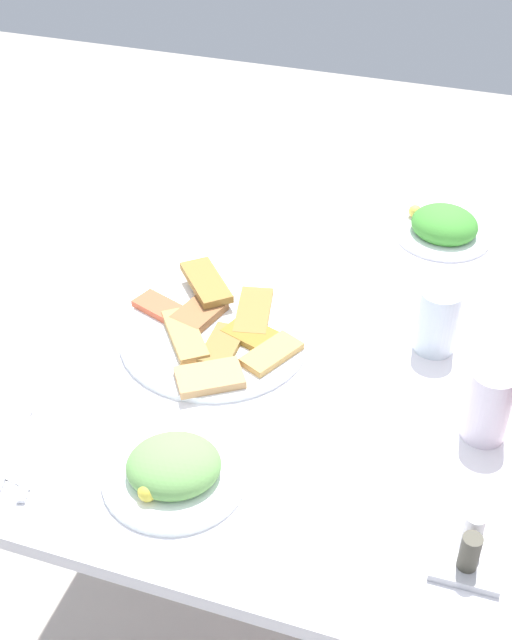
# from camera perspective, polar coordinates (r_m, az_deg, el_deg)

# --- Properties ---
(ground_plane) EXTENTS (6.00, 6.00, 0.00)m
(ground_plane) POSITION_cam_1_polar(r_m,az_deg,el_deg) (2.02, 1.40, -17.48)
(ground_plane) COLOR #B6ADA2
(dining_table) EXTENTS (1.08, 0.95, 0.75)m
(dining_table) POSITION_cam_1_polar(r_m,az_deg,el_deg) (1.52, 1.78, -3.03)
(dining_table) COLOR white
(dining_table) RESTS_ON ground_plane
(pide_platter) EXTENTS (0.35, 0.33, 0.04)m
(pide_platter) POSITION_cam_1_polar(r_m,az_deg,el_deg) (1.44, -2.79, -0.85)
(pide_platter) COLOR white
(pide_platter) RESTS_ON dining_table
(salad_plate_greens) EXTENTS (0.19, 0.19, 0.07)m
(salad_plate_greens) POSITION_cam_1_polar(r_m,az_deg,el_deg) (1.74, 12.60, 6.18)
(salad_plate_greens) COLOR white
(salad_plate_greens) RESTS_ON dining_table
(salad_plate_rice) EXTENTS (0.21, 0.21, 0.06)m
(salad_plate_rice) POSITION_cam_1_polar(r_m,az_deg,el_deg) (1.21, -5.60, -10.01)
(salad_plate_rice) COLOR white
(salad_plate_rice) RESTS_ON dining_table
(soda_can) EXTENTS (0.09, 0.09, 0.12)m
(soda_can) POSITION_cam_1_polar(r_m,az_deg,el_deg) (1.28, 15.46, -5.55)
(soda_can) COLOR silver
(soda_can) RESTS_ON dining_table
(drinking_glass) EXTENTS (0.07, 0.07, 0.12)m
(drinking_glass) POSITION_cam_1_polar(r_m,az_deg,el_deg) (1.42, 12.19, -0.03)
(drinking_glass) COLOR silver
(drinking_glass) RESTS_ON dining_table
(paper_napkin) EXTENTS (0.13, 0.13, 0.00)m
(paper_napkin) POSITION_cam_1_polar(r_m,az_deg,el_deg) (1.30, -15.40, -8.49)
(paper_napkin) COLOR white
(paper_napkin) RESTS_ON dining_table
(fork) EXTENTS (0.17, 0.06, 0.00)m
(fork) POSITION_cam_1_polar(r_m,az_deg,el_deg) (1.31, -16.10, -8.16)
(fork) COLOR silver
(fork) RESTS_ON paper_napkin
(spoon) EXTENTS (0.18, 0.07, 0.00)m
(spoon) POSITION_cam_1_polar(r_m,az_deg,el_deg) (1.29, -14.74, -8.58)
(spoon) COLOR silver
(spoon) RESTS_ON paper_napkin
(condiment_caddy) EXTENTS (0.09, 0.09, 0.07)m
(condiment_caddy) POSITION_cam_1_polar(r_m,az_deg,el_deg) (1.15, 14.23, -14.91)
(condiment_caddy) COLOR #B2B2B7
(condiment_caddy) RESTS_ON dining_table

